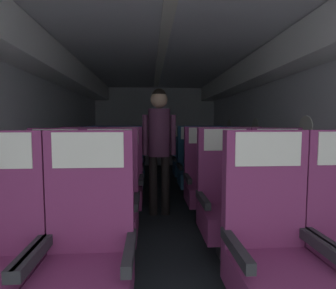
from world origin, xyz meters
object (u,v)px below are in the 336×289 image
object	(u,v)px
seat_e_left_aisle	(132,161)
flight_attendant	(159,138)
seat_a_right_window	(272,250)
seat_b_left_window	(54,205)
seat_a_left_aisle	(87,255)
seat_d_right_window	(194,169)
seat_b_right_aisle	(280,201)
seat_e_right_window	(186,161)
seat_b_right_window	(227,202)
seat_d_left_window	(96,170)
seat_d_right_aisle	(225,168)
seat_c_left_window	(81,183)
seat_c_right_window	(205,181)
seat_c_right_aisle	(244,180)
seat_b_left_aisle	(110,205)
seat_d_left_aisle	(127,169)
seat_c_left_aisle	(122,182)
seat_e_left_window	(105,161)
seat_e_right_aisle	(211,160)

from	to	relation	value
seat_e_left_aisle	flight_attendant	xyz separation A→B (m)	(0.47, -1.62, 0.53)
seat_a_right_window	seat_b_left_window	world-z (taller)	same
seat_a_left_aisle	seat_d_right_window	world-z (taller)	same
seat_b_right_aisle	seat_e_right_window	xyz separation A→B (m)	(-0.50, 2.69, 0.00)
seat_b_right_aisle	seat_b_right_window	bearing A→B (deg)	-179.23
seat_d_right_window	seat_e_right_window	size ratio (longest dim) A/B	1.00
seat_d_left_window	seat_d_right_aisle	world-z (taller)	same
seat_d_right_window	seat_e_left_aisle	xyz separation A→B (m)	(-1.04, 0.90, 0.00)
seat_c_left_window	seat_a_right_window	bearing A→B (deg)	-49.67
seat_c_right_window	flight_attendant	world-z (taller)	flight_attendant
seat_b_right_aisle	seat_d_left_window	distance (m)	2.71
seat_b_left_window	seat_c_right_aisle	xyz separation A→B (m)	(2.02, 0.87, 0.00)
seat_b_right_aisle	seat_e_right_window	world-z (taller)	same
seat_b_left_aisle	seat_c_right_window	xyz separation A→B (m)	(1.05, 0.90, 0.00)
seat_b_right_window	seat_d_right_window	bearing A→B (deg)	89.83
seat_d_left_aisle	seat_d_right_window	world-z (taller)	same
seat_b_left_window	seat_c_left_aisle	xyz separation A→B (m)	(0.50, 0.87, 0.00)
seat_e_left_window	seat_e_left_aisle	world-z (taller)	same
seat_c_right_aisle	seat_d_right_window	bearing A→B (deg)	118.45
seat_a_right_window	seat_e_left_window	size ratio (longest dim) A/B	1.00
seat_e_right_aisle	seat_e_right_window	bearing A→B (deg)	179.60
seat_a_left_aisle	seat_e_left_window	size ratio (longest dim) A/B	1.00
seat_b_left_window	seat_c_left_window	world-z (taller)	same
seat_d_right_aisle	seat_b_left_window	bearing A→B (deg)	-139.10
seat_a_left_aisle	seat_c_right_window	bearing A→B (deg)	59.84
seat_b_left_aisle	seat_b_right_aisle	size ratio (longest dim) A/B	1.00
seat_b_right_window	seat_c_left_window	xyz separation A→B (m)	(-1.53, 0.90, 0.00)
seat_e_left_window	seat_b_left_window	bearing A→B (deg)	-89.72
seat_e_right_window	flight_attendant	size ratio (longest dim) A/B	0.70
seat_b_right_window	seat_e_left_aisle	xyz separation A→B (m)	(-1.04, 2.70, 0.00)
seat_c_right_window	seat_d_right_aisle	distance (m)	1.01
seat_b_right_window	seat_c_right_window	size ratio (longest dim) A/B	1.00
seat_a_left_aisle	seat_a_right_window	bearing A→B (deg)	-0.73
seat_d_left_window	seat_e_left_window	xyz separation A→B (m)	(-0.01, 0.89, 0.00)
seat_a_right_window	seat_e_left_aisle	world-z (taller)	same
seat_a_left_aisle	seat_e_left_window	bearing A→B (deg)	98.02
seat_b_right_aisle	seat_c_right_window	world-z (taller)	same
seat_c_right_window	flight_attendant	size ratio (longest dim) A/B	0.70
seat_e_right_aisle	seat_b_left_window	bearing A→B (deg)	-127.26
seat_c_left_window	flight_attendant	bearing A→B (deg)	10.89
seat_e_left_aisle	seat_e_right_window	xyz separation A→B (m)	(1.05, -0.00, 0.00)
seat_a_left_aisle	seat_e_left_aisle	world-z (taller)	same
seat_b_right_aisle	seat_c_left_aisle	xyz separation A→B (m)	(-1.54, 0.89, 0.00)
seat_a_left_aisle	seat_d_left_aisle	world-z (taller)	same
seat_b_left_aisle	flight_attendant	size ratio (longest dim) A/B	0.70
seat_b_right_window	seat_c_left_window	size ratio (longest dim) A/B	1.00
flight_attendant	seat_e_left_aisle	bearing A→B (deg)	85.11
seat_b_right_aisle	seat_c_left_window	bearing A→B (deg)	156.31
seat_a_right_window	seat_d_left_aisle	size ratio (longest dim) A/B	1.00
seat_d_right_aisle	seat_e_right_aisle	size ratio (longest dim) A/B	1.00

